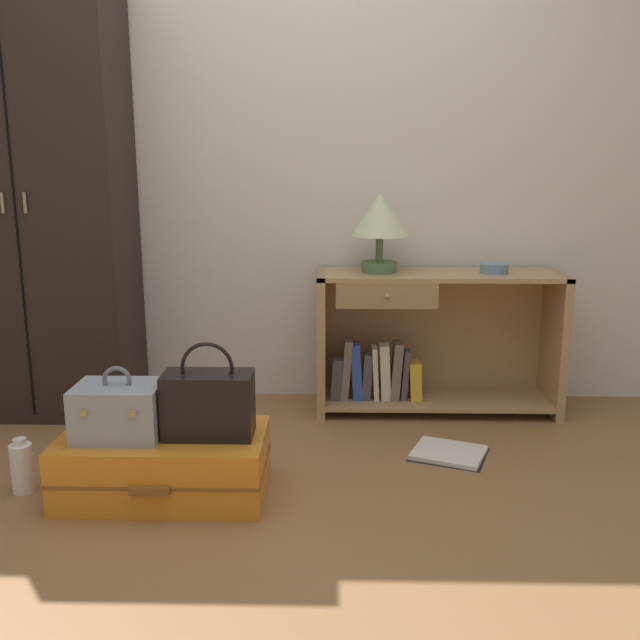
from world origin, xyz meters
name	(u,v)px	position (x,y,z in m)	size (l,w,h in m)	color
ground_plane	(260,536)	(0.00, 0.00, 0.00)	(9.00, 9.00, 0.00)	olive
back_wall	(287,143)	(0.00, 1.50, 1.30)	(6.40, 0.10, 2.60)	silver
wardrobe	(36,200)	(-1.16, 1.20, 1.03)	(0.84, 0.47, 2.07)	black
bookshelf	(425,342)	(0.69, 1.26, 0.34)	(1.17, 0.38, 0.69)	tan
table_lamp	(380,219)	(0.45, 1.25, 0.94)	(0.28, 0.28, 0.38)	#4C7542
bowl	(494,268)	(1.00, 1.23, 0.71)	(0.13, 0.13, 0.05)	slate
suitcase_large	(164,464)	(-0.39, 0.30, 0.12)	(0.76, 0.44, 0.24)	orange
train_case	(119,410)	(-0.53, 0.28, 0.33)	(0.31, 0.23, 0.27)	#8E99A3
handbag	(208,403)	(-0.21, 0.29, 0.36)	(0.32, 0.16, 0.35)	black
bottle	(22,467)	(-0.92, 0.30, 0.10)	(0.08, 0.08, 0.21)	white
open_book_on_floor	(449,453)	(0.73, 0.67, 0.01)	(0.37, 0.34, 0.02)	white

